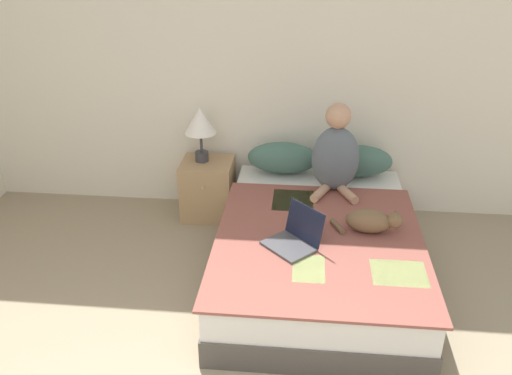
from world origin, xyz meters
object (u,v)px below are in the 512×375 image
at_px(pillow_near, 283,158).
at_px(pillow_far, 356,161).
at_px(laptop_open, 294,238).
at_px(table_lamp, 200,123).
at_px(bed, 318,250).
at_px(person_sitting, 336,154).
at_px(nightstand, 208,189).
at_px(cat_tabby, 372,221).

xyz_separation_m(pillow_near, pillow_far, (0.64, 0.00, 0.00)).
height_order(laptop_open, table_lamp, table_lamp).
relative_size(bed, person_sitting, 2.85).
bearing_deg(laptop_open, pillow_far, 112.32).
bearing_deg(bed, pillow_far, 70.39).
distance_m(pillow_near, nightstand, 0.74).
xyz_separation_m(pillow_far, cat_tabby, (0.05, -0.96, -0.05)).
relative_size(person_sitting, cat_tabby, 1.47).
xyz_separation_m(pillow_near, cat_tabby, (0.69, -0.96, -0.05)).
distance_m(person_sitting, cat_tabby, 0.74).
height_order(bed, laptop_open, laptop_open).
distance_m(pillow_near, laptop_open, 1.20).
relative_size(pillow_far, laptop_open, 1.38).
distance_m(pillow_near, pillow_far, 0.64).
relative_size(cat_tabby, table_lamp, 1.03).
bearing_deg(person_sitting, pillow_far, 56.51).
height_order(bed, person_sitting, person_sitting).
bearing_deg(laptop_open, pillow_near, 141.98).
distance_m(cat_tabby, table_lamp, 1.72).
xyz_separation_m(bed, laptop_open, (-0.17, -0.29, 0.28)).
relative_size(pillow_far, cat_tabby, 1.22).
distance_m(pillow_near, person_sitting, 0.56).
distance_m(bed, pillow_near, 1.02).
distance_m(pillow_near, table_lamp, 0.78).
distance_m(bed, cat_tabby, 0.49).
height_order(pillow_near, laptop_open, pillow_near).
xyz_separation_m(bed, person_sitting, (0.12, 0.60, 0.54)).
bearing_deg(bed, table_lamp, 139.76).
bearing_deg(pillow_far, pillow_near, 180.00).
xyz_separation_m(pillow_near, nightstand, (-0.67, -0.05, -0.31)).
bearing_deg(bed, cat_tabby, -9.01).
bearing_deg(person_sitting, pillow_near, 145.51).
bearing_deg(pillow_far, person_sitting, -123.49).
bearing_deg(pillow_near, pillow_far, 0.00).
height_order(cat_tabby, table_lamp, table_lamp).
bearing_deg(table_lamp, nightstand, -28.04).
relative_size(person_sitting, nightstand, 1.41).
bearing_deg(nightstand, laptop_open, -54.41).
relative_size(pillow_near, nightstand, 1.17).
bearing_deg(person_sitting, laptop_open, -108.43).
bearing_deg(cat_tabby, person_sitting, 116.58).
distance_m(person_sitting, nightstand, 1.24).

